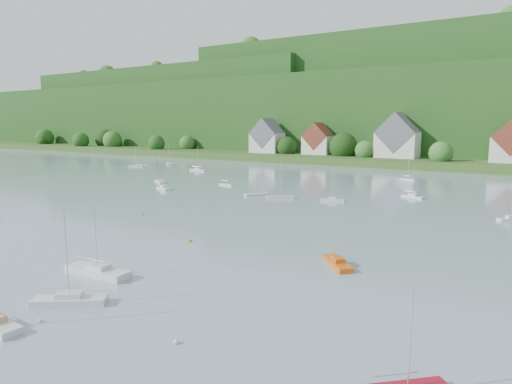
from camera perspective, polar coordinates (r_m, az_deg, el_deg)
far_shore_strip at (r=202.29m, az=16.91°, el=4.06°), size 600.00×60.00×3.00m
forested_ridge at (r=268.48m, az=21.15°, el=9.48°), size 620.00×181.22×69.89m
village_building_0 at (r=211.47m, az=1.42°, el=6.79°), size 14.00×10.40×16.00m
village_building_1 at (r=201.69m, az=7.87°, el=6.40°), size 12.00×9.36×14.00m
village_building_2 at (r=188.95m, az=17.52°, el=6.39°), size 16.00×11.44×18.00m
village_building_3 at (r=180.93m, az=29.72°, el=5.30°), size 13.00×10.40×15.50m
near_sailboat_3 at (r=46.07m, az=-22.60°, el=-12.50°), size 6.47×5.41×8.97m
near_sailboat_4 at (r=53.22m, az=-19.49°, el=-9.39°), size 8.24×2.82×10.94m
near_sailboat_5 at (r=54.26m, az=10.29°, el=-8.77°), size 5.33×5.60×8.16m
mooring_buoy_1 at (r=43.50m, az=-25.72°, el=-14.63°), size 0.38×0.38×0.38m
mooring_buoy_2 at (r=64.74m, az=-8.38°, el=-6.25°), size 0.48×0.48×0.48m
mooring_buoy_3 at (r=84.82m, az=-14.20°, el=-2.85°), size 0.44×0.44×0.44m
mooring_buoy_4 at (r=36.60m, az=-10.11°, el=-18.42°), size 0.46×0.46×0.46m
far_sailboat_cluster at (r=120.81m, az=9.17°, el=0.88°), size 190.01×58.26×8.71m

